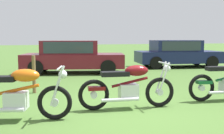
{
  "coord_description": "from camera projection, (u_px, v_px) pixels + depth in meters",
  "views": [
    {
      "loc": [
        -2.45,
        -4.97,
        1.52
      ],
      "look_at": [
        0.01,
        1.36,
        0.79
      ],
      "focal_mm": 42.55,
      "sensor_mm": 36.0,
      "label": 1
    }
  ],
  "objects": [
    {
      "name": "motorcycle_maroon",
      "position": [
        129.0,
        87.0,
        5.75
      ],
      "size": [
        2.13,
        0.7,
        1.02
      ],
      "rotation": [
        0.0,
        0.0,
        -0.18
      ],
      "color": "black",
      "rests_on": "ground"
    },
    {
      "name": "fence_post_wooden",
      "position": [
        34.0,
        74.0,
        7.4
      ],
      "size": [
        0.1,
        0.1,
        1.06
      ],
      "primitive_type": "cylinder",
      "color": "brown",
      "rests_on": "ground"
    },
    {
      "name": "car_navy",
      "position": [
        177.0,
        52.0,
        14.13
      ],
      "size": [
        4.67,
        2.79,
        1.43
      ],
      "rotation": [
        0.0,
        0.0,
        -0.23
      ],
      "color": "#161E4C",
      "rests_on": "ground"
    },
    {
      "name": "motorcycle_orange",
      "position": [
        16.0,
        95.0,
        4.91
      ],
      "size": [
        2.03,
        0.93,
        1.02
      ],
      "rotation": [
        0.0,
        0.0,
        -0.31
      ],
      "color": "black",
      "rests_on": "ground"
    },
    {
      "name": "car_burgundy",
      "position": [
        72.0,
        55.0,
        11.71
      ],
      "size": [
        4.69,
        3.01,
        1.43
      ],
      "rotation": [
        0.0,
        0.0,
        -0.32
      ],
      "color": "maroon",
      "rests_on": "ground"
    },
    {
      "name": "ground_plane",
      "position": [
        135.0,
        110.0,
        5.65
      ],
      "size": [
        120.0,
        120.0,
        0.0
      ],
      "primitive_type": "plane",
      "color": "#476B2D"
    }
  ]
}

